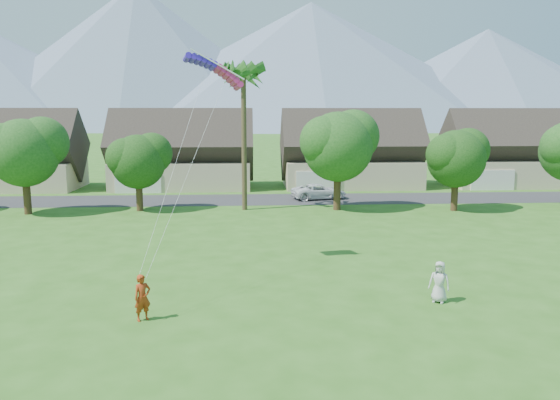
{
  "coord_description": "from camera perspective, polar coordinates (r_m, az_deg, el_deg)",
  "views": [
    {
      "loc": [
        -1.65,
        -18.29,
        8.35
      ],
      "look_at": [
        0.0,
        10.0,
        3.8
      ],
      "focal_mm": 35.0,
      "sensor_mm": 36.0,
      "label": 1
    }
  ],
  "objects": [
    {
      "name": "parked_car",
      "position": [
        53.28,
        4.08,
        0.89
      ],
      "size": [
        5.73,
        3.55,
        1.48
      ],
      "primitive_type": "imported",
      "rotation": [
        0.0,
        0.0,
        1.79
      ],
      "color": "silver",
      "rests_on": "ground"
    },
    {
      "name": "fan_palm",
      "position": [
        46.92,
        -3.86,
        13.32
      ],
      "size": [
        3.0,
        3.0,
        13.8
      ],
      "color": "#4C3D26",
      "rests_on": "ground"
    },
    {
      "name": "watcher",
      "position": [
        25.44,
        16.3,
        -8.21
      ],
      "size": [
        1.08,
        0.96,
        1.86
      ],
      "primitive_type": "imported",
      "rotation": [
        0.0,
        0.0,
        -0.51
      ],
      "color": "beige",
      "rests_on": "ground"
    },
    {
      "name": "ground",
      "position": [
        20.17,
        1.71,
        -15.34
      ],
      "size": [
        500.0,
        500.0,
        0.0
      ],
      "primitive_type": "plane",
      "color": "#2D6019",
      "rests_on": "ground"
    },
    {
      "name": "parafoil_kite",
      "position": [
        29.55,
        -6.76,
        13.6
      ],
      "size": [
        3.41,
        1.28,
        0.5
      ],
      "rotation": [
        0.0,
        0.0,
        0.18
      ],
      "color": "#3D1CD3",
      "rests_on": "ground"
    },
    {
      "name": "mountain_ridge",
      "position": [
        279.32,
        -0.87,
        13.38
      ],
      "size": [
        540.0,
        240.0,
        70.0
      ],
      "color": "slate",
      "rests_on": "ground"
    },
    {
      "name": "tree_row",
      "position": [
        46.34,
        -2.71,
        4.83
      ],
      "size": [
        62.27,
        6.67,
        8.45
      ],
      "color": "#47301C",
      "rests_on": "ground"
    },
    {
      "name": "kite_flyer",
      "position": [
        23.07,
        -14.18,
        -9.86
      ],
      "size": [
        0.83,
        0.77,
        1.91
      ],
      "primitive_type": "imported",
      "rotation": [
        0.0,
        0.0,
        0.58
      ],
      "color": "#9F3112",
      "rests_on": "ground"
    },
    {
      "name": "houses_row",
      "position": [
        61.52,
        -1.33,
        4.55
      ],
      "size": [
        72.75,
        8.19,
        8.86
      ],
      "color": "beige",
      "rests_on": "ground"
    },
    {
      "name": "street",
      "position": [
        52.98,
        -1.51,
        0.06
      ],
      "size": [
        90.0,
        7.0,
        0.01
      ],
      "primitive_type": "cube",
      "color": "#2D2D30",
      "rests_on": "ground"
    }
  ]
}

